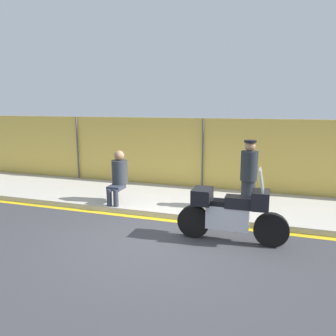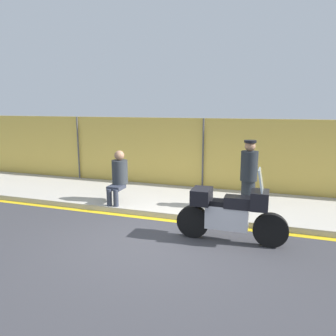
{
  "view_description": "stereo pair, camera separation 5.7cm",
  "coord_description": "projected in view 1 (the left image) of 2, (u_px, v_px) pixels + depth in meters",
  "views": [
    {
      "loc": [
        2.05,
        -5.69,
        2.62
      ],
      "look_at": [
        -0.47,
        2.02,
        1.06
      ],
      "focal_mm": 35.0,
      "sensor_mm": 36.0,
      "label": 1
    },
    {
      "loc": [
        2.11,
        -5.67,
        2.62
      ],
      "look_at": [
        -0.47,
        2.02,
        1.06
      ],
      "focal_mm": 35.0,
      "sensor_mm": 36.0,
      "label": 2
    }
  ],
  "objects": [
    {
      "name": "ground_plane",
      "position": [
        159.0,
        241.0,
        6.43
      ],
      "size": [
        120.0,
        120.0,
        0.0
      ],
      "primitive_type": "plane",
      "color": "#38383D"
    },
    {
      "name": "sidewalk",
      "position": [
        191.0,
        201.0,
        8.83
      ],
      "size": [
        32.42,
        2.68,
        0.14
      ],
      "color": "#ADA89E",
      "rests_on": "ground_plane"
    },
    {
      "name": "curb_paint_stripe",
      "position": [
        176.0,
        221.0,
        7.51
      ],
      "size": [
        32.42,
        0.18,
        0.01
      ],
      "color": "gold",
      "rests_on": "ground_plane"
    },
    {
      "name": "storefront_fence",
      "position": [
        203.0,
        155.0,
        9.97
      ],
      "size": [
        30.8,
        0.17,
        2.24
      ],
      "color": "gold",
      "rests_on": "ground_plane"
    },
    {
      "name": "motorcycle",
      "position": [
        231.0,
        212.0,
        6.3
      ],
      "size": [
        2.14,
        0.51,
        1.48
      ],
      "rotation": [
        0.0,
        0.0,
        0.01
      ],
      "color": "black",
      "rests_on": "ground_plane"
    },
    {
      "name": "officer_standing",
      "position": [
        249.0,
        174.0,
        7.85
      ],
      "size": [
        0.4,
        0.4,
        1.68
      ],
      "color": "#1E2328",
      "rests_on": "sidewalk"
    },
    {
      "name": "person_seated_on_curb",
      "position": [
        119.0,
        174.0,
        8.41
      ],
      "size": [
        0.41,
        0.7,
        1.35
      ],
      "color": "#2D3342",
      "rests_on": "sidewalk"
    }
  ]
}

